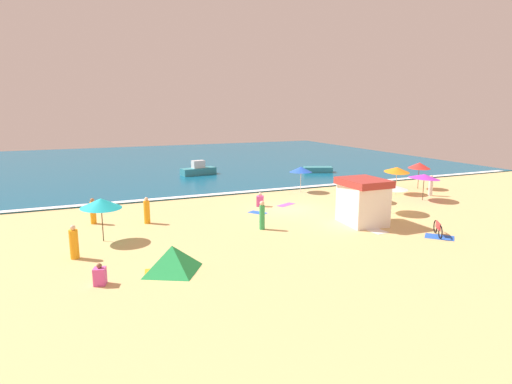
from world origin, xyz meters
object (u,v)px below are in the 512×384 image
Objects in this scene: beach_umbrella_1 at (419,165)px; small_boat_0 at (318,170)px; beachgoer_4 at (262,216)px; small_boat_1 at (198,170)px; beachgoer_0 at (93,212)px; beachgoer_5 at (100,276)px; beach_tent at (172,259)px; beachgoer_3 at (431,186)px; beachgoer_6 at (260,200)px; lifeguard_cabana at (363,201)px; beach_umbrella_0 at (301,169)px; beachgoer_7 at (351,200)px; beach_umbrella_6 at (391,187)px; beach_umbrella_4 at (365,178)px; parked_bicycle at (438,229)px; beach_umbrella_3 at (397,170)px; beachgoer_2 at (147,211)px; beach_umbrella_5 at (424,176)px; beachgoer_1 at (74,243)px; beach_umbrella_2 at (101,203)px.

beach_umbrella_1 is 0.71× the size of small_boat_0.
beachgoer_4 is 20.16m from small_boat_1.
beach_umbrella_1 is at bearing 19.45° from beachgoer_4.
beachgoer_0 reaches higher than beachgoer_5.
beach_tent reaches higher than beachgoer_5.
beachgoer_3 is 1.64× the size of beachgoer_6.
beach_umbrella_0 is at bearing 82.02° from lifeguard_cabana.
lifeguard_cabana reaches higher than beachgoer_7.
beach_tent is at bearing -163.37° from beach_umbrella_6.
beachgoer_7 is at bearing 19.66° from beachgoer_4.
beachgoer_4 is at bearing -159.50° from beach_umbrella_4.
parked_bicycle is (0.87, -13.48, -1.44)m from beach_umbrella_0.
lifeguard_cabana is 10.14m from beach_umbrella_3.
beachgoer_2 reaches higher than beachgoer_0.
small_boat_1 is at bearing 128.17° from beach_umbrella_3.
beach_umbrella_5 is 2.73× the size of beachgoer_7.
beach_umbrella_4 is at bearing -63.98° from beach_umbrella_0.
parked_bicycle is at bearing -32.00° from beachgoer_2.
small_boat_1 is at bearing 115.13° from beach_umbrella_4.
parked_bicycle is 0.98× the size of beachgoer_3.
beachgoer_4 is (9.76, 0.99, 0.07)m from beachgoer_1.
small_boat_1 reaches higher than beachgoer_6.
beach_umbrella_4 reaches higher than beachgoer_0.
beach_tent is (-20.03, -6.67, -1.21)m from beach_umbrella_5.
parked_bicycle is at bearing -129.33° from beach_umbrella_1.
beachgoer_7 is at bearing -160.74° from beach_umbrella_1.
beach_umbrella_0 is 2.47× the size of beachgoer_6.
beachgoer_1 is at bearing 103.20° from beachgoer_5.
small_boat_0 is (11.57, 11.42, -0.04)m from beachgoer_6.
lifeguard_cabana is 1.77× the size of beachgoer_2.
beachgoer_2 is at bearing 44.75° from beach_umbrella_2.
beachgoer_5 is (0.84, -3.57, -0.36)m from beachgoer_1.
beach_umbrella_0 is 1.07× the size of beach_umbrella_1.
beach_umbrella_6 is 1.93× the size of beachgoer_2.
beachgoer_4 is (8.62, -5.01, 0.07)m from beachgoer_0.
beachgoer_7 is (8.07, 2.89, -0.40)m from beachgoer_4.
beach_umbrella_0 is 10.05m from beachgoer_3.
beachgoer_5 is at bearing -163.22° from beach_umbrella_5.
beach_tent reaches higher than parked_bicycle.
beach_umbrella_6 is at bearing 16.63° from beach_tent.
beachgoer_0 is 0.94× the size of beachgoer_4.
beach_umbrella_3 is 1.43× the size of beachgoer_4.
beach_umbrella_5 is (6.72, -6.33, -0.05)m from beach_umbrella_0.
beachgoer_1 is at bearing -119.25° from small_boat_1.
beachgoer_3 is at bearing -3.84° from beachgoer_0.
beachgoer_7 is (16.44, 1.67, -1.60)m from beach_umbrella_2.
beachgoer_5 reaches higher than parked_bicycle.
beach_umbrella_4 is at bearing 51.70° from lifeguard_cabana.
beachgoer_1 is at bearing -100.71° from beachgoer_0.
beach_umbrella_5 is at bearing -89.14° from small_boat_0.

